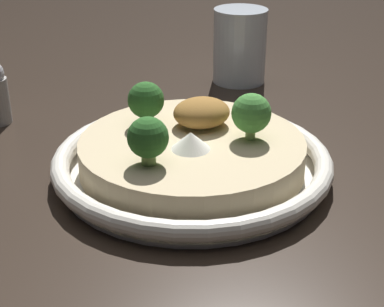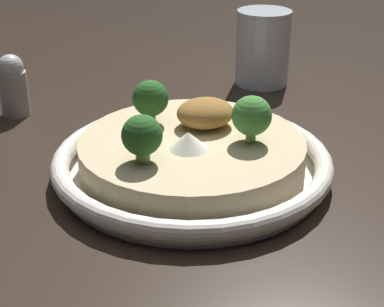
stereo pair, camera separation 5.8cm
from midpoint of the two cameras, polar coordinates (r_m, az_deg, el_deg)
ground_plane at (r=0.60m, az=-2.81°, el=-2.11°), size 6.00×6.00×0.00m
risotto_bowl at (r=0.59m, az=-2.85°, el=-0.56°), size 0.28×0.28×0.04m
cheese_sprinkle at (r=0.56m, az=-3.14°, el=1.18°), size 0.04×0.04×0.02m
crispy_onion_garnish at (r=0.60m, az=-1.84°, el=3.94°), size 0.06×0.05×0.03m
broccoli_left at (r=0.52m, az=-7.49°, el=1.39°), size 0.04×0.04×0.05m
broccoli_right at (r=0.57m, az=2.85°, el=3.82°), size 0.04×0.04×0.05m
broccoli_back at (r=0.61m, az=-7.27°, el=5.07°), size 0.04×0.04×0.05m
drinking_glass at (r=0.85m, az=2.66°, el=10.35°), size 0.08×0.08×0.10m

